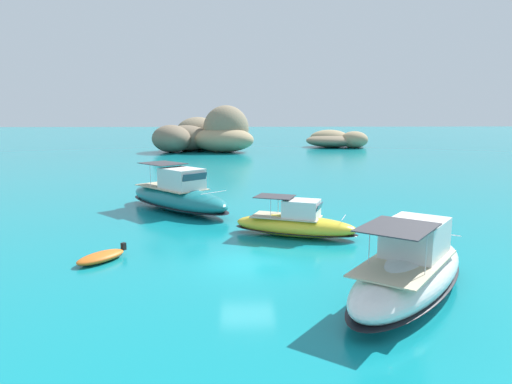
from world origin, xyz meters
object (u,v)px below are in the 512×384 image
object	(u,v)px
motorboat_teal	(178,196)
dinghy_tender	(101,257)
islet_large	(205,135)
islet_small	(337,140)
motorboat_yellow	(296,224)
motorboat_white	(410,271)

from	to	relation	value
motorboat_teal	dinghy_tender	xyz separation A→B (m)	(-2.25, -11.56, -0.81)
islet_large	dinghy_tender	world-z (taller)	islet_large
islet_small	motorboat_yellow	distance (m)	69.39
islet_large	dinghy_tender	distance (m)	64.36
islet_small	dinghy_tender	distance (m)	76.30
motorboat_yellow	motorboat_teal	distance (m)	10.49
motorboat_white	dinghy_tender	size ratio (longest dim) A/B	3.45
motorboat_yellow	islet_small	bearing A→B (deg)	76.23
dinghy_tender	motorboat_teal	bearing A→B (deg)	79.00
islet_small	dinghy_tender	size ratio (longest dim) A/B	5.18
islet_small	motorboat_teal	distance (m)	64.69
motorboat_white	dinghy_tender	xyz separation A→B (m)	(-13.06, 4.66, -0.75)
islet_small	dinghy_tender	world-z (taller)	islet_small
islet_large	motorboat_teal	size ratio (longest dim) A/B	2.08
islet_large	dinghy_tender	xyz separation A→B (m)	(-0.70, -64.30, -2.60)
motorboat_yellow	motorboat_teal	size ratio (longest dim) A/B	0.76
motorboat_teal	motorboat_white	bearing A→B (deg)	-56.31
islet_large	dinghy_tender	bearing A→B (deg)	-90.62
islet_large	islet_small	xyz separation A→B (m)	(25.57, 7.32, -1.37)
motorboat_yellow	motorboat_white	xyz separation A→B (m)	(3.32, -8.89, 0.26)
dinghy_tender	islet_small	bearing A→B (deg)	69.86
islet_small	dinghy_tender	bearing A→B (deg)	-110.14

